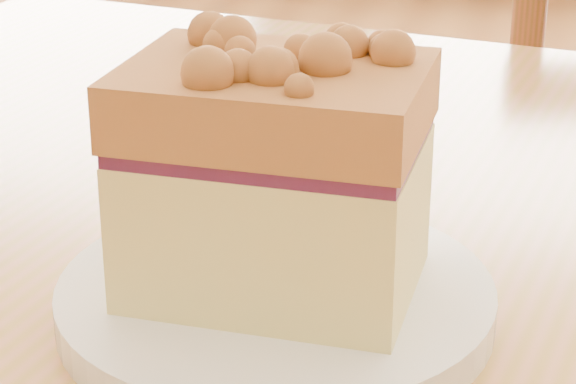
{
  "coord_description": "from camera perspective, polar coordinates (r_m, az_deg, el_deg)",
  "views": [
    {
      "loc": [
        -0.0,
        -0.46,
        1.02
      ],
      "look_at": [
        -0.11,
        0.05,
        0.8
      ],
      "focal_mm": 70.0,
      "sensor_mm": 36.0,
      "label": 1
    }
  ],
  "objects": [
    {
      "name": "cake_slice",
      "position": [
        0.52,
        -0.75,
        1.16
      ],
      "size": [
        0.15,
        0.11,
        0.13
      ],
      "rotation": [
        0.0,
        0.0,
        -0.07
      ],
      "color": "#F7E38C",
      "rests_on": "plate"
    },
    {
      "name": "plate",
      "position": [
        0.55,
        -0.64,
        -5.56
      ],
      "size": [
        0.21,
        0.21,
        0.02
      ],
      "color": "white",
      "rests_on": "cafe_table_main"
    }
  ]
}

